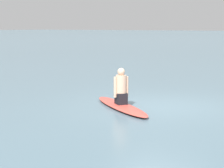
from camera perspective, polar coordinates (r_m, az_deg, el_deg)
name	(u,v)px	position (r m, az deg, el deg)	size (l,w,h in m)	color
ground_plane	(159,106)	(11.79, 6.70, -3.18)	(400.00, 400.00, 0.00)	slate
surfboard	(121,106)	(11.42, 1.29, -3.16)	(3.18, 0.61, 0.13)	#D84C3F
person_paddler	(121,88)	(11.33, 1.30, -0.54)	(0.44, 0.42, 1.03)	black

